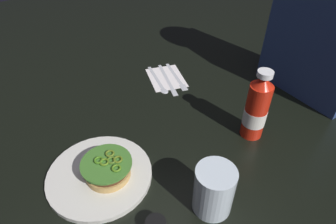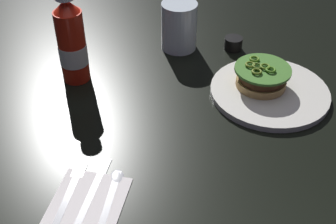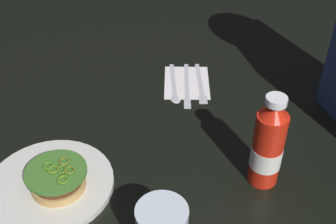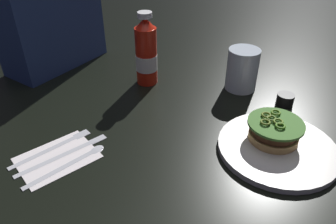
{
  "view_description": "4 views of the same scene",
  "coord_description": "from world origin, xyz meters",
  "px_view_note": "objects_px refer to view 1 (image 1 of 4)",
  "views": [
    {
      "loc": [
        0.5,
        -0.27,
        0.59
      ],
      "look_at": [
        -0.05,
        0.09,
        0.05
      ],
      "focal_mm": 30.86,
      "sensor_mm": 36.0,
      "label": 1
    },
    {
      "loc": [
        -0.76,
        0.12,
        0.6
      ],
      "look_at": [
        -0.08,
        0.07,
        0.04
      ],
      "focal_mm": 47.69,
      "sensor_mm": 36.0,
      "label": 2
    },
    {
      "loc": [
        0.69,
        -0.1,
        0.69
      ],
      "look_at": [
        -0.07,
        0.11,
        0.07
      ],
      "focal_mm": 47.08,
      "sensor_mm": 36.0,
      "label": 3
    },
    {
      "loc": [
        -0.57,
        -0.27,
        0.47
      ],
      "look_at": [
        -0.04,
        0.08,
        0.05
      ],
      "focal_mm": 34.44,
      "sensor_mm": 36.0,
      "label": 4
    }
  ],
  "objects_px": {
    "dinner_plate": "(100,175)",
    "butter_knife": "(168,81)",
    "burger_sandwich": "(107,169)",
    "ketchup_bottle": "(256,109)",
    "napkin": "(166,78)",
    "diner_person": "(332,12)",
    "spoon_utensil": "(159,82)",
    "fork_utensil": "(177,78)",
    "water_glass": "(214,190)"
  },
  "relations": [
    {
      "from": "dinner_plate",
      "to": "butter_knife",
      "type": "distance_m",
      "value": 0.46
    },
    {
      "from": "burger_sandwich",
      "to": "ketchup_bottle",
      "type": "relative_size",
      "value": 0.58
    },
    {
      "from": "burger_sandwich",
      "to": "butter_knife",
      "type": "distance_m",
      "value": 0.46
    },
    {
      "from": "ketchup_bottle",
      "to": "napkin",
      "type": "relative_size",
      "value": 1.34
    },
    {
      "from": "burger_sandwich",
      "to": "diner_person",
      "type": "height_order",
      "value": "diner_person"
    },
    {
      "from": "napkin",
      "to": "diner_person",
      "type": "xyz_separation_m",
      "value": [
        0.32,
        0.37,
        0.27
      ]
    },
    {
      "from": "spoon_utensil",
      "to": "fork_utensil",
      "type": "bearing_deg",
      "value": 81.78
    },
    {
      "from": "burger_sandwich",
      "to": "butter_knife",
      "type": "height_order",
      "value": "burger_sandwich"
    },
    {
      "from": "napkin",
      "to": "fork_utensil",
      "type": "distance_m",
      "value": 0.04
    },
    {
      "from": "burger_sandwich",
      "to": "water_glass",
      "type": "xyz_separation_m",
      "value": [
        0.2,
        0.16,
        0.02
      ]
    },
    {
      "from": "butter_knife",
      "to": "fork_utensil",
      "type": "bearing_deg",
      "value": 85.22
    },
    {
      "from": "water_glass",
      "to": "fork_utensil",
      "type": "bearing_deg",
      "value": 153.79
    },
    {
      "from": "water_glass",
      "to": "diner_person",
      "type": "relative_size",
      "value": 0.2
    },
    {
      "from": "spoon_utensil",
      "to": "diner_person",
      "type": "distance_m",
      "value": 0.58
    },
    {
      "from": "butter_knife",
      "to": "burger_sandwich",
      "type": "bearing_deg",
      "value": -52.11
    },
    {
      "from": "dinner_plate",
      "to": "napkin",
      "type": "distance_m",
      "value": 0.48
    },
    {
      "from": "water_glass",
      "to": "butter_knife",
      "type": "bearing_deg",
      "value": 157.73
    },
    {
      "from": "spoon_utensil",
      "to": "ketchup_bottle",
      "type": "bearing_deg",
      "value": 13.27
    },
    {
      "from": "burger_sandwich",
      "to": "napkin",
      "type": "relative_size",
      "value": 0.78
    },
    {
      "from": "dinner_plate",
      "to": "ketchup_bottle",
      "type": "height_order",
      "value": "ketchup_bottle"
    },
    {
      "from": "dinner_plate",
      "to": "burger_sandwich",
      "type": "relative_size",
      "value": 2.11
    },
    {
      "from": "burger_sandwich",
      "to": "water_glass",
      "type": "height_order",
      "value": "water_glass"
    },
    {
      "from": "dinner_plate",
      "to": "diner_person",
      "type": "bearing_deg",
      "value": 87.45
    },
    {
      "from": "burger_sandwich",
      "to": "napkin",
      "type": "distance_m",
      "value": 0.48
    },
    {
      "from": "water_glass",
      "to": "spoon_utensil",
      "type": "distance_m",
      "value": 0.52
    },
    {
      "from": "diner_person",
      "to": "burger_sandwich",
      "type": "bearing_deg",
      "value": -91.3
    },
    {
      "from": "burger_sandwich",
      "to": "ketchup_bottle",
      "type": "bearing_deg",
      "value": 79.22
    },
    {
      "from": "ketchup_bottle",
      "to": "fork_utensil",
      "type": "height_order",
      "value": "ketchup_bottle"
    },
    {
      "from": "napkin",
      "to": "diner_person",
      "type": "relative_size",
      "value": 0.27
    },
    {
      "from": "butter_knife",
      "to": "fork_utensil",
      "type": "relative_size",
      "value": 1.09
    },
    {
      "from": "burger_sandwich",
      "to": "fork_utensil",
      "type": "height_order",
      "value": "burger_sandwich"
    },
    {
      "from": "water_glass",
      "to": "napkin",
      "type": "distance_m",
      "value": 0.55
    },
    {
      "from": "dinner_plate",
      "to": "ketchup_bottle",
      "type": "xyz_separation_m",
      "value": [
        0.1,
        0.43,
        0.09
      ]
    },
    {
      "from": "ketchup_bottle",
      "to": "butter_knife",
      "type": "distance_m",
      "value": 0.38
    },
    {
      "from": "burger_sandwich",
      "to": "fork_utensil",
      "type": "distance_m",
      "value": 0.49
    },
    {
      "from": "water_glass",
      "to": "butter_knife",
      "type": "relative_size",
      "value": 0.58
    },
    {
      "from": "spoon_utensil",
      "to": "butter_knife",
      "type": "xyz_separation_m",
      "value": [
        0.01,
        0.03,
        0.0
      ]
    },
    {
      "from": "water_glass",
      "to": "diner_person",
      "type": "xyz_separation_m",
      "value": [
        -0.18,
        0.58,
        0.21
      ]
    },
    {
      "from": "dinner_plate",
      "to": "butter_knife",
      "type": "bearing_deg",
      "value": 124.9
    },
    {
      "from": "water_glass",
      "to": "fork_utensil",
      "type": "height_order",
      "value": "water_glass"
    },
    {
      "from": "ketchup_bottle",
      "to": "water_glass",
      "type": "height_order",
      "value": "ketchup_bottle"
    },
    {
      "from": "water_glass",
      "to": "fork_utensil",
      "type": "relative_size",
      "value": 0.63
    },
    {
      "from": "burger_sandwich",
      "to": "water_glass",
      "type": "distance_m",
      "value": 0.26
    },
    {
      "from": "dinner_plate",
      "to": "ketchup_bottle",
      "type": "relative_size",
      "value": 1.23
    },
    {
      "from": "spoon_utensil",
      "to": "butter_knife",
      "type": "distance_m",
      "value": 0.03
    },
    {
      "from": "ketchup_bottle",
      "to": "spoon_utensil",
      "type": "distance_m",
      "value": 0.39
    },
    {
      "from": "dinner_plate",
      "to": "spoon_utensil",
      "type": "relative_size",
      "value": 1.41
    },
    {
      "from": "napkin",
      "to": "spoon_utensil",
      "type": "height_order",
      "value": "spoon_utensil"
    },
    {
      "from": "spoon_utensil",
      "to": "fork_utensil",
      "type": "relative_size",
      "value": 0.98
    },
    {
      "from": "butter_knife",
      "to": "water_glass",
      "type": "bearing_deg",
      "value": -22.27
    }
  ]
}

